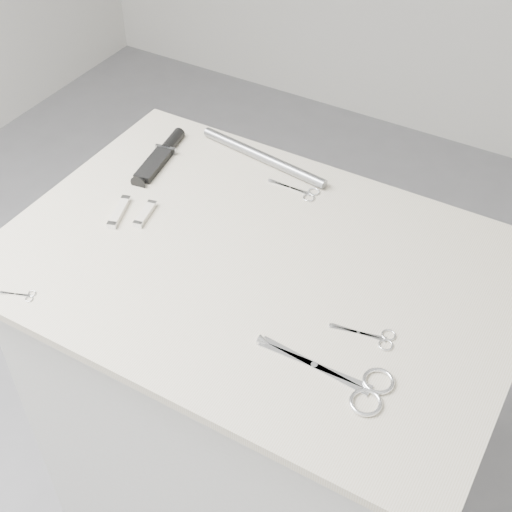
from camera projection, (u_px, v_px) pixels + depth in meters
The scene contains 11 objects.
ground at pixel (258, 500), 2.00m from camera, with size 4.00×4.00×0.01m, color gray.
plinth at pixel (258, 405), 1.69m from camera, with size 0.90×0.60×0.90m, color silver.
display_board at pixel (258, 265), 1.38m from camera, with size 1.00×0.70×0.02m, color beige.
large_shears at pixel (351, 382), 1.16m from camera, with size 0.23×0.10×0.01m.
embroidery_scissors_a at pixel (374, 337), 1.23m from camera, with size 0.12×0.05×0.00m.
embroidery_scissors_b at pixel (302, 192), 1.53m from camera, with size 0.11×0.05×0.00m.
tiny_scissors at pixel (22, 295), 1.30m from camera, with size 0.07×0.04×0.00m.
sheathed_knife at pixel (163, 154), 1.62m from camera, with size 0.06×0.20×0.03m.
pocket_knife_a at pixel (145, 214), 1.46m from camera, with size 0.03×0.08×0.01m.
pocket_knife_b at pixel (119, 211), 1.47m from camera, with size 0.05×0.10×0.01m.
metal_rail at pixel (263, 157), 1.60m from camera, with size 0.02×0.02×0.33m, color gray.
Camera 1 is at (0.49, -0.86, 1.86)m, focal length 50.00 mm.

